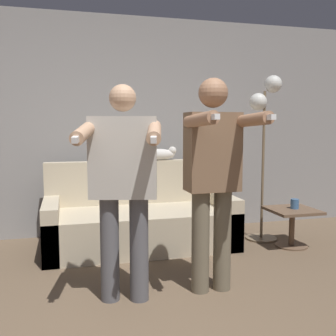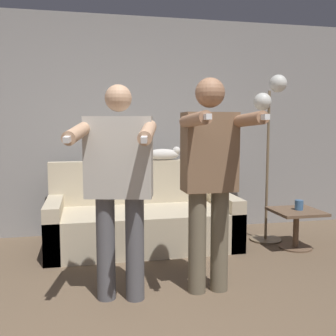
# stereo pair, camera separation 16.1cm
# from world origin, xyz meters

# --- Properties ---
(wall_back) EXTENTS (10.00, 0.05, 2.60)m
(wall_back) POSITION_xyz_m (0.00, 2.86, 1.30)
(wall_back) COLOR gray
(wall_back) RESTS_ON ground_plane
(couch) EXTENTS (1.99, 0.92, 0.90)m
(couch) POSITION_xyz_m (0.43, 2.23, 0.27)
(couch) COLOR beige
(couch) RESTS_ON ground_plane
(person_left) EXTENTS (0.65, 0.76, 1.60)m
(person_left) POSITION_xyz_m (0.07, 0.91, 0.93)
(person_left) COLOR #56565B
(person_left) RESTS_ON ground_plane
(person_right) EXTENTS (0.48, 0.68, 1.66)m
(person_right) POSITION_xyz_m (0.76, 0.91, 0.96)
(person_right) COLOR #6B604C
(person_right) RESTS_ON ground_plane
(cat) EXTENTS (0.54, 0.14, 0.16)m
(cat) POSITION_xyz_m (0.73, 2.57, 0.97)
(cat) COLOR silver
(cat) RESTS_ON couch
(floor_lamp) EXTENTS (0.38, 0.36, 1.86)m
(floor_lamp) POSITION_xyz_m (1.84, 2.12, 1.38)
(floor_lamp) COLOR #756047
(floor_lamp) RESTS_ON ground_plane
(side_table) EXTENTS (0.49, 0.49, 0.41)m
(side_table) POSITION_xyz_m (2.02, 1.79, 0.30)
(side_table) COLOR brown
(side_table) RESTS_ON ground_plane
(cup) EXTENTS (0.09, 0.09, 0.11)m
(cup) POSITION_xyz_m (2.05, 1.79, 0.47)
(cup) COLOR #3D6693
(cup) RESTS_ON side_table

